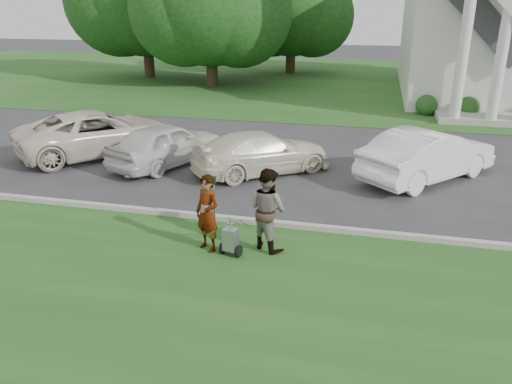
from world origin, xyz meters
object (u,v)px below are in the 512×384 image
at_px(person_right, 267,210).
at_px(car_a, 98,133).
at_px(tree_back, 291,11).
at_px(car_c, 262,152).
at_px(car_d, 428,155).
at_px(person_left, 207,214).
at_px(parking_meter_near, 214,197).
at_px(car_b, 167,144).
at_px(tree_left, 210,6).
at_px(striping_cart, 231,240).

relative_size(person_right, car_a, 0.33).
xyz_separation_m(tree_back, car_c, (3.44, -25.27, -4.04)).
xyz_separation_m(person_right, car_a, (-7.77, 6.05, -0.15)).
height_order(person_right, car_d, person_right).
bearing_deg(person_right, person_left, 49.99).
xyz_separation_m(car_a, car_c, (6.40, -0.68, -0.13)).
height_order(person_right, parking_meter_near, person_right).
xyz_separation_m(car_b, car_d, (8.69, 0.51, 0.07)).
distance_m(car_a, car_b, 3.07).
relative_size(tree_left, car_a, 1.82).
bearing_deg(car_c, person_right, 155.61).
height_order(tree_back, person_right, tree_back).
height_order(tree_back, car_d, tree_back).
relative_size(tree_back, car_b, 2.18).
relative_size(car_a, car_c, 1.24).
xyz_separation_m(tree_back, person_right, (4.81, -30.65, -3.76)).
distance_m(person_left, car_d, 8.20).
relative_size(tree_left, striping_cart, 10.67).
bearing_deg(person_right, parking_meter_near, 12.44).
bearing_deg(parking_meter_near, person_left, -80.99).
xyz_separation_m(parking_meter_near, car_a, (-6.32, 5.51, -0.13)).
relative_size(tree_left, car_b, 2.41).
height_order(tree_back, car_c, tree_back).
bearing_deg(car_a, person_left, 176.57).
bearing_deg(tree_left, striping_cart, -70.76).
height_order(striping_cart, person_left, person_left).
bearing_deg(person_left, person_right, 45.73).
bearing_deg(tree_left, person_right, -68.74).
xyz_separation_m(striping_cart, person_right, (0.72, 0.54, 0.59)).
height_order(tree_left, car_c, tree_left).
relative_size(car_b, car_d, 0.89).
relative_size(striping_cart, person_left, 0.56).
bearing_deg(car_c, person_left, 142.00).
xyz_separation_m(tree_back, car_a, (-2.96, -24.59, -3.92)).
xyz_separation_m(striping_cart, parking_meter_near, (-0.73, 1.08, 0.56)).
relative_size(parking_meter_near, car_b, 0.34).
relative_size(tree_left, tree_back, 1.11).
bearing_deg(parking_meter_near, car_b, 124.29).
height_order(person_left, car_a, person_left).
distance_m(striping_cart, person_right, 1.07).
distance_m(tree_back, person_left, 31.48).
bearing_deg(car_b, tree_left, -53.43).
distance_m(tree_back, car_d, 26.51).
xyz_separation_m(car_c, car_d, (5.29, 0.55, 0.13)).
height_order(striping_cart, car_b, car_b).
distance_m(car_a, car_d, 11.69).
relative_size(person_right, parking_meter_near, 1.29).
relative_size(striping_cart, car_d, 0.20).
height_order(parking_meter_near, car_d, car_d).
distance_m(parking_meter_near, car_d, 7.60).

